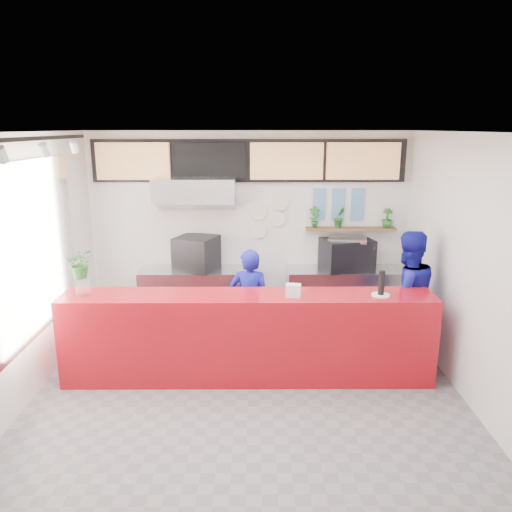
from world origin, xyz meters
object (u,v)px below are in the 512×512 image
(espresso_machine, at_px, (347,254))
(pepper_mill, at_px, (381,283))
(staff_right, at_px, (406,297))
(staff_center, at_px, (250,303))
(service_counter, at_px, (248,337))
(panini_oven, at_px, (197,253))

(espresso_machine, distance_m, pepper_mill, 1.86)
(espresso_machine, bearing_deg, staff_right, -80.63)
(espresso_machine, distance_m, staff_center, 1.93)
(pepper_mill, bearing_deg, espresso_machine, 92.16)
(service_counter, relative_size, staff_center, 2.99)
(staff_center, bearing_deg, espresso_machine, -132.97)
(espresso_machine, relative_size, pepper_mill, 2.54)
(staff_center, bearing_deg, staff_right, -173.68)
(espresso_machine, bearing_deg, staff_center, -156.91)
(panini_oven, bearing_deg, staff_center, -32.67)
(espresso_machine, xyz_separation_m, staff_center, (-1.50, -1.16, -0.39))
(panini_oven, xyz_separation_m, espresso_machine, (2.33, 0.00, -0.02))
(service_counter, height_order, pepper_mill, pepper_mill)
(espresso_machine, relative_size, staff_right, 0.42)
(service_counter, relative_size, pepper_mill, 15.35)
(service_counter, xyz_separation_m, staff_right, (2.08, 0.53, 0.33))
(panini_oven, height_order, espresso_machine, panini_oven)
(staff_right, bearing_deg, service_counter, 0.05)
(espresso_machine, xyz_separation_m, staff_right, (0.56, -1.27, -0.26))
(espresso_machine, height_order, staff_center, staff_center)
(pepper_mill, bearing_deg, service_counter, 178.15)
(staff_right, bearing_deg, pepper_mill, 35.59)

